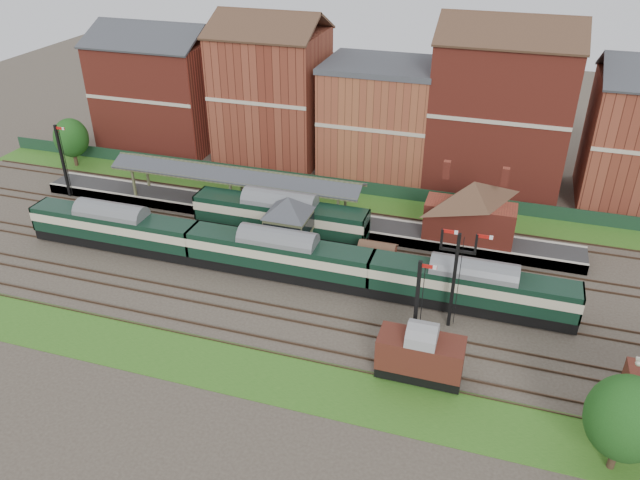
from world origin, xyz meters
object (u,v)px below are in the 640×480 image
(semaphore_bracket, at_px, (455,274))
(goods_van_a, at_px, (420,355))
(signal_box, at_px, (289,226))
(platform_railcar, at_px, (280,216))
(dmu_train, at_px, (278,254))

(semaphore_bracket, distance_m, goods_van_a, 7.13)
(signal_box, distance_m, semaphore_bracket, 16.16)
(platform_railcar, relative_size, goods_van_a, 2.94)
(dmu_train, xyz_separation_m, goods_van_a, (13.57, -9.00, -0.20))
(signal_box, bearing_deg, semaphore_bracket, -20.92)
(signal_box, bearing_deg, dmu_train, -85.91)
(signal_box, height_order, goods_van_a, signal_box)
(goods_van_a, bearing_deg, dmu_train, 146.44)
(dmu_train, distance_m, goods_van_a, 16.28)
(goods_van_a, bearing_deg, signal_box, 138.41)
(signal_box, xyz_separation_m, semaphore_bracket, (15.04, -5.75, 1.44))
(semaphore_bracket, relative_size, dmu_train, 0.17)
(signal_box, xyz_separation_m, platform_railcar, (-2.07, 3.25, -0.92))
(signal_box, height_order, dmu_train, signal_box)
(platform_railcar, distance_m, goods_van_a, 22.19)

